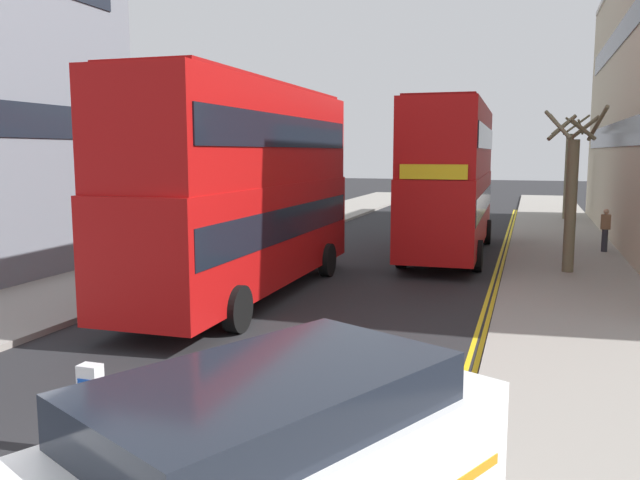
{
  "coord_description": "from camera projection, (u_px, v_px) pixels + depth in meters",
  "views": [
    {
      "loc": [
        5.21,
        -3.52,
        3.88
      ],
      "look_at": [
        0.5,
        11.0,
        1.8
      ],
      "focal_mm": 36.43,
      "sensor_mm": 36.0,
      "label": 1
    }
  ],
  "objects": [
    {
      "name": "traffic_island",
      "position": [
        94.0,
        452.0,
        8.34
      ],
      "size": [
        1.1,
        2.2,
        0.1
      ],
      "primitive_type": "cube",
      "color": "gray",
      "rests_on": "ground"
    },
    {
      "name": "sidewalk_right",
      "position": [
        574.0,
        286.0,
        18.52
      ],
      "size": [
        4.0,
        80.0,
        0.14
      ],
      "primitive_type": "cube",
      "color": "gray",
      "rests_on": "ground"
    },
    {
      "name": "sidewalk_left",
      "position": [
        173.0,
        263.0,
        22.49
      ],
      "size": [
        4.0,
        80.0,
        0.14
      ],
      "primitive_type": "cube",
      "color": "gray",
      "rests_on": "ground"
    },
    {
      "name": "kerb_line_inner",
      "position": [
        487.0,
        298.0,
        17.33
      ],
      "size": [
        0.1,
        56.0,
        0.01
      ],
      "primitive_type": "cube",
      "color": "yellow",
      "rests_on": "ground"
    },
    {
      "name": "double_decker_bus_oncoming",
      "position": [
        451.0,
        175.0,
        24.3
      ],
      "size": [
        2.94,
        10.85,
        5.64
      ],
      "color": "#B20F0F",
      "rests_on": "ground"
    },
    {
      "name": "street_tree_mid",
      "position": [
        568.0,
        170.0,
        36.24
      ],
      "size": [
        2.17,
        2.17,
        5.86
      ],
      "color": "#6B6047",
      "rests_on": "sidewalk_right"
    },
    {
      "name": "double_decker_bus_away",
      "position": [
        246.0,
        184.0,
        17.17
      ],
      "size": [
        2.87,
        10.83,
        5.64
      ],
      "color": "#B20F0F",
      "rests_on": "ground"
    },
    {
      "name": "pedestrian_far",
      "position": [
        605.0,
        229.0,
        24.4
      ],
      "size": [
        0.34,
        0.22,
        1.62
      ],
      "color": "#2D2D38",
      "rests_on": "sidewalk_right"
    },
    {
      "name": "kerb_line_outer",
      "position": [
        494.0,
        298.0,
        17.29
      ],
      "size": [
        0.1,
        56.0,
        0.01
      ],
      "primitive_type": "cube",
      "color": "yellow",
      "rests_on": "ground"
    },
    {
      "name": "street_tree_near",
      "position": [
        572.0,
        193.0,
        20.09
      ],
      "size": [
        1.83,
        1.79,
        5.12
      ],
      "color": "#6B6047",
      "rests_on": "sidewalk_right"
    },
    {
      "name": "keep_left_bollard",
      "position": [
        92.0,
        410.0,
        8.27
      ],
      "size": [
        0.36,
        0.28,
        1.11
      ],
      "color": "silver",
      "rests_on": "traffic_island"
    }
  ]
}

